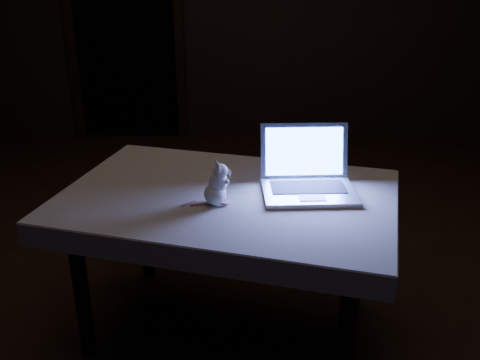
# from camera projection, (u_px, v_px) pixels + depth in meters

# --- Properties ---
(floor) EXTENTS (5.00, 5.00, 0.00)m
(floor) POSITION_uv_depth(u_px,v_px,m) (240.00, 283.00, 2.86)
(floor) COLOR black
(floor) RESTS_ON ground
(doorway) EXTENTS (1.06, 0.36, 2.13)m
(doorway) POSITION_uv_depth(u_px,v_px,m) (124.00, 22.00, 4.77)
(doorway) COLOR black
(doorway) RESTS_ON back_wall
(table) EXTENTS (1.44, 1.10, 0.69)m
(table) POSITION_uv_depth(u_px,v_px,m) (228.00, 265.00, 2.38)
(table) COLOR black
(table) RESTS_ON floor
(tablecloth) EXTENTS (1.41, 0.98, 0.10)m
(tablecloth) POSITION_uv_depth(u_px,v_px,m) (247.00, 209.00, 2.22)
(tablecloth) COLOR beige
(tablecloth) RESTS_ON table
(laptop) EXTENTS (0.40, 0.36, 0.26)m
(laptop) POSITION_uv_depth(u_px,v_px,m) (311.00, 166.00, 2.18)
(laptop) COLOR silver
(laptop) RESTS_ON tablecloth
(plush_mouse) EXTENTS (0.16, 0.16, 0.18)m
(plush_mouse) POSITION_uv_depth(u_px,v_px,m) (215.00, 183.00, 2.12)
(plush_mouse) COLOR white
(plush_mouse) RESTS_ON tablecloth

